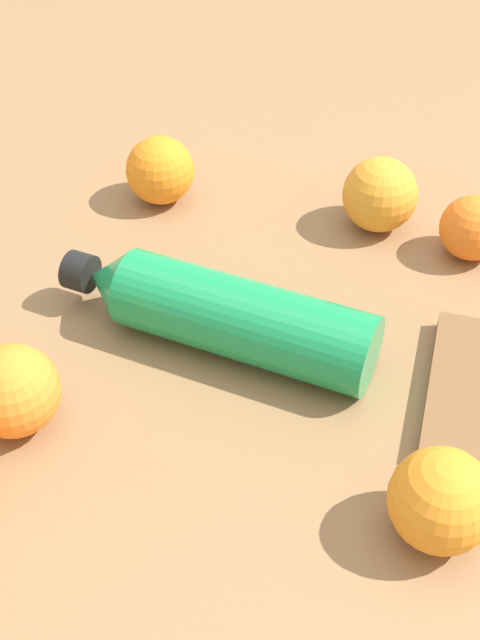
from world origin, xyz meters
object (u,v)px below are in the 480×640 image
Objects in this scene: orange_2 at (156,170)px; orange_3 at (468,228)px; orange_0 at (7,390)px; orange_1 at (376,195)px; orange_4 at (435,500)px; water_bottle at (216,313)px.

orange_2 reaches higher than orange_3.
orange_2 is at bearing -100.77° from orange_0.
orange_0 is at bearing 45.58° from orange_1.
orange_1 reaches higher than orange_4.
orange_0 is 0.49m from orange_3.
orange_2 is 0.50m from orange_4.
orange_1 is at bearing -24.15° from orange_3.
orange_1 reaches higher than orange_2.
orange_4 is at bearing 152.16° from water_bottle.
orange_3 is 0.86× the size of orange_4.
orange_2 is (0.09, -0.23, 0.00)m from water_bottle.
orange_0 and orange_4 have the same top height.
orange_1 is 1.05× the size of orange_2.
water_bottle is 0.25m from orange_2.
orange_4 is at bearing 94.92° from orange_1.
orange_4 reaches higher than orange_2.
orange_3 is (-0.24, -0.16, -0.00)m from water_bottle.
orange_3 is (-0.40, -0.27, -0.01)m from orange_0.
water_bottle is at bearing 112.30° from orange_2.
orange_1 reaches higher than water_bottle.
orange_2 reaches higher than water_bottle.
orange_1 is at bearing -108.35° from water_bottle.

